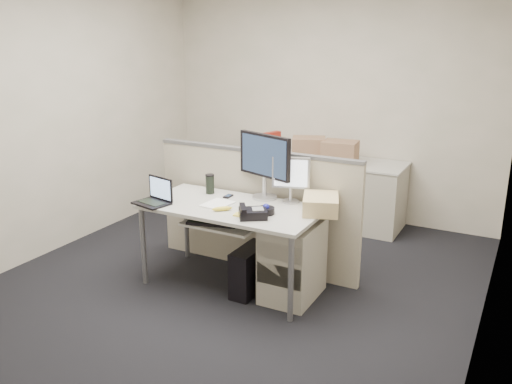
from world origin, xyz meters
The scene contains 27 objects.
floor centered at (0.00, 0.00, -0.01)m, with size 4.00×4.50×0.01m, color black.
wall_back centered at (0.00, 2.25, 1.35)m, with size 4.00×0.02×2.70m, color beige.
wall_left centered at (-2.00, 0.00, 1.35)m, with size 0.02×4.50×2.70m, color beige.
wall_right centered at (2.00, 0.00, 1.35)m, with size 0.02×4.50×2.70m, color beige.
desk centered at (0.00, 0.00, 0.66)m, with size 1.50×0.75×0.73m.
keyboard_tray centered at (0.00, -0.18, 0.62)m, with size 0.62×0.32×0.02m, color beige.
drawer_pedestal centered at (0.55, 0.05, 0.33)m, with size 0.40×0.55×0.65m, color #AAA493.
cubicle_partition centered at (0.00, 0.45, 0.55)m, with size 2.00×0.06×1.10m, color #B1AC92.
back_counter centered at (0.00, 1.93, 0.36)m, with size 2.00×0.60×0.72m, color #AAA493.
monitor_main centered at (0.15, 0.32, 1.02)m, with size 0.57×0.22×0.57m, color black.
monitor_small centered at (0.40, 0.32, 0.93)m, with size 0.32×0.16×0.39m, color #B7B7BC.
laptop centered at (-0.62, -0.28, 0.84)m, with size 0.29×0.22×0.22m, color black.
trackball centered at (0.35, -0.05, 0.76)m, with size 0.14×0.14×0.05m, color black.
desk_phone centered at (0.30, -0.18, 0.76)m, with size 0.22×0.18×0.07m, color black.
paper_stack centered at (-0.12, -0.03, 0.74)m, with size 0.20×0.26×0.01m, color white.
sticky_pad centered at (0.18, -0.18, 0.74)m, with size 0.08×0.08×0.01m, color #FFE14B.
travel_mug centered at (-0.35, 0.22, 0.81)m, with size 0.08×0.08×0.16m, color black.
banana centered at (0.00, -0.15, 0.75)m, with size 0.17×0.04×0.04m, color yellow.
cellphone centered at (-0.15, 0.20, 0.74)m, with size 0.05×0.10×0.01m, color black.
manila_folders centered at (0.72, 0.20, 0.80)m, with size 0.28×0.36×0.13m, color tan.
keyboard centered at (-0.05, -0.22, 0.64)m, with size 0.41×0.15×0.02m, color black.
pc_tower_desk centered at (0.20, -0.05, 0.20)m, with size 0.17×0.43×0.40m, color black.
pc_tower_spare_dark centered at (-1.12, 2.03, 0.19)m, with size 0.16×0.40×0.37m, color black.
pc_tower_spare_silver centered at (-1.70, 1.63, 0.19)m, with size 0.17×0.42×0.39m, color #B7B7BC.
cardboard_box_left centered at (-0.05, 1.81, 0.86)m, with size 0.36×0.27×0.27m, color #8F664D.
cardboard_box_right centered at (0.32, 1.81, 0.85)m, with size 0.37×0.29×0.27m, color #8F664D.
red_binder centered at (-0.55, 1.83, 0.86)m, with size 0.07×0.30×0.28m, color maroon.
Camera 1 is at (2.19, -3.73, 2.16)m, focal length 38.00 mm.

